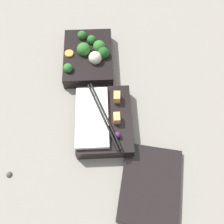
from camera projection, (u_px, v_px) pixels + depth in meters
The scene contains 5 objects.
ground_plane at pixel (93, 93), 0.74m from camera, with size 3.00×3.00×0.00m, color gray.
bento_tray_vegetable at pixel (89, 56), 0.76m from camera, with size 0.19×0.14×0.07m.
bento_tray_rice at pixel (103, 120), 0.67m from camera, with size 0.19×0.14×0.06m.
bento_lid at pixel (150, 185), 0.61m from camera, with size 0.18×0.14×0.01m, color black.
pebble_1 at pixel (9, 174), 0.63m from camera, with size 0.01×0.01×0.01m, color #474442.
Camera 1 is at (0.39, 0.04, 0.63)m, focal length 42.00 mm.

